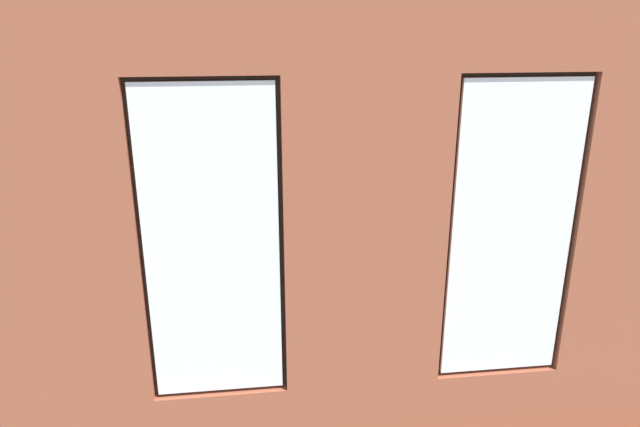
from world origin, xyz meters
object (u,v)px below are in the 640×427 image
Objects in this scene: potted_plant_corner_near_left at (479,196)px; potted_plant_by_left_couch at (467,215)px; couch_left at (540,262)px; potted_plant_foreground_right at (111,198)px; cup_ceramic at (327,262)px; media_console at (62,268)px; potted_plant_between_couches at (520,312)px; papasan_chair at (262,216)px; table_plant_small at (351,245)px; coffee_table at (316,267)px; tv_flatscreen at (54,220)px; couch_by_window at (354,365)px; potted_plant_beside_window_right at (58,339)px; candle_jar at (316,258)px; potted_plant_mid_room_small at (359,236)px; remote_silver at (298,259)px; potted_plant_near_tv at (83,282)px.

potted_plant_corner_near_left is 1.07m from potted_plant_by_left_couch.
potted_plant_foreground_right reaches higher than couch_left.
media_console is at bearing -14.04° from cup_ceramic.
potted_plant_between_couches is 3.23m from potted_plant_by_left_couch.
papasan_chair is (-2.44, -1.09, 0.19)m from media_console.
table_plant_small is 0.23× the size of media_console.
tv_flatscreen is at bearing -12.71° from coffee_table.
potted_plant_beside_window_right reaches higher than couch_by_window.
candle_jar is at bearing 29.78° from potted_plant_by_left_couch.
potted_plant_mid_room_small reaches higher than coffee_table.
candle_jar is 3.62m from potted_plant_corner_near_left.
potted_plant_corner_near_left is (-5.85, -1.56, -0.41)m from tv_flatscreen.
potted_plant_foreground_right reaches higher than potted_plant_corner_near_left.
potted_plant_corner_near_left is at bearing -172.10° from papasan_chair.
potted_plant_foreground_right is at bearing -114.52° from couch_left.
cup_ceramic is 0.58× the size of remote_silver.
couch_by_window is 20.01× the size of cup_ceramic.
couch_left is 2.59m from cup_ceramic.
potted_plant_beside_window_right is at bearing 39.21° from cup_ceramic.
tv_flatscreen reaches higher than couch_left.
cup_ceramic is (-0.12, 0.11, 0.11)m from coffee_table.
potted_plant_by_left_couch is at bearing -169.52° from potted_plant_mid_room_small.
candle_jar is at bearing -171.23° from potted_plant_near_tv.
table_plant_small is at bearing -141.15° from potted_plant_beside_window_right.
potted_plant_foreground_right is (5.54, 0.06, 0.21)m from potted_plant_corner_near_left.
cup_ceramic is 0.16m from candle_jar.
couch_by_window reaches higher than remote_silver.
potted_plant_foreground_right reaches higher than coffee_table.
potted_plant_between_couches reaches higher than potted_plant_beside_window_right.
couch_left is 1.71× the size of papasan_chair.
potted_plant_mid_room_small is at bearing -106.86° from table_plant_small.
remote_silver is at bearing -24.17° from candle_jar.
remote_silver is 0.11× the size of potted_plant_between_couches.
couch_by_window reaches higher than candle_jar.
table_plant_small reaches higher than papasan_chair.
potted_plant_by_left_couch reaches higher than cup_ceramic.
coffee_table is 3.62m from potted_plant_corner_near_left.
papasan_chair is 4.10m from potted_plant_beside_window_right.
remote_silver is 2.79m from potted_plant_by_left_couch.
potted_plant_mid_room_small is (-0.60, -2.91, 0.02)m from couch_by_window.
papasan_chair is (0.56, -1.76, 0.04)m from coffee_table.
media_console is at bearing -159.45° from remote_silver.
media_console is 0.95× the size of potted_plant_foreground_right.
potted_plant_between_couches is (-4.55, 2.49, 0.44)m from media_console.
couch_by_window is at bearing 93.05° from coffee_table.
potted_plant_beside_window_right reaches higher than potted_plant_near_tv.
potted_plant_beside_window_right is 1.05× the size of potted_plant_corner_near_left.
potted_plant_near_tv reaches higher than couch_by_window.
coffee_table is 2.20× the size of potted_plant_by_left_couch.
couch_left reaches higher than coffee_table.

